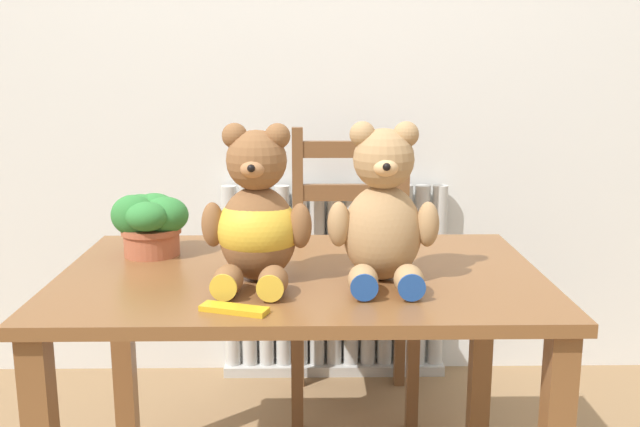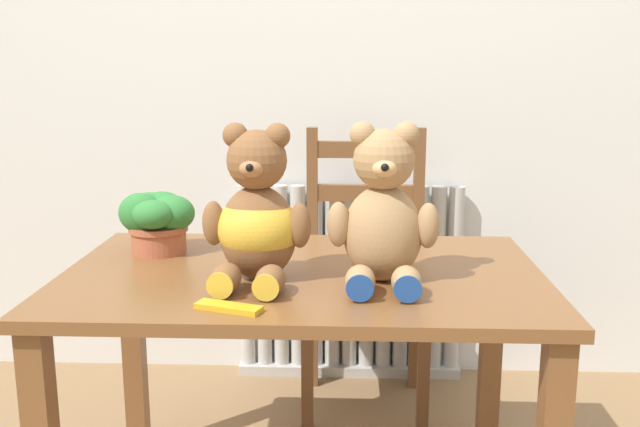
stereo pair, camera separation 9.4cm
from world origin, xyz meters
TOP-DOWN VIEW (x-y plane):
  - wall_back at (0.00, 1.44)m, footprint 8.00×0.04m
  - radiator at (0.12, 1.37)m, footprint 0.89×0.10m
  - dining_table at (0.00, 0.38)m, footprint 1.20×0.76m
  - wooden_chair_behind at (0.17, 1.13)m, footprint 0.43×0.38m
  - teddy_bear_left at (-0.10, 0.30)m, footprint 0.26×0.28m
  - teddy_bear_right at (0.19, 0.30)m, footprint 0.26×0.26m
  - potted_plant at (-0.41, 0.54)m, footprint 0.20×0.19m
  - chocolate_bar at (-0.14, 0.09)m, footprint 0.15×0.09m

SIDE VIEW (x-z plane):
  - radiator at x=0.12m, z-range -0.03..0.74m
  - wooden_chair_behind at x=0.17m, z-range -0.01..0.99m
  - dining_table at x=0.00m, z-range 0.25..0.97m
  - chocolate_bar at x=-0.14m, z-range 0.72..0.74m
  - potted_plant at x=-0.41m, z-range 0.73..0.90m
  - teddy_bear_left at x=-0.10m, z-range 0.69..1.06m
  - teddy_bear_right at x=0.19m, z-range 0.70..1.08m
  - wall_back at x=0.00m, z-range 0.00..2.60m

